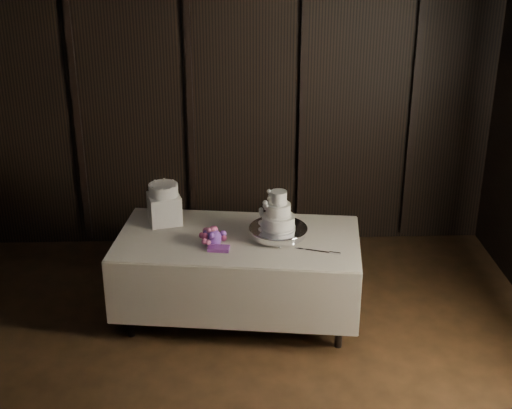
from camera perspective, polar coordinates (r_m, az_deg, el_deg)
The scene contains 8 objects.
room at distance 3.79m, azimuth -7.88°, elevation -5.71°, with size 6.08×7.08×3.08m.
display_table at distance 6.02m, azimuth -1.43°, elevation -5.56°, with size 2.11×1.29×0.76m.
cake_stand at distance 5.84m, azimuth 1.78°, elevation -2.27°, with size 0.48×0.48×0.09m, color silver.
wedding_cake at distance 5.75m, azimuth 1.58°, elevation -0.79°, with size 0.30×0.27×0.32m.
bouquet at distance 5.74m, azimuth -3.50°, elevation -2.60°, with size 0.28×0.38×0.18m, color #B65079, non-canonical shape.
box_pedestal at distance 6.13m, azimuth -7.34°, elevation -0.33°, with size 0.26×0.26×0.25m, color white.
small_cake at distance 6.07m, azimuth -7.42°, elevation 1.18°, with size 0.25×0.25×0.10m, color white.
cake_knife at distance 5.65m, azimuth 4.50°, elevation -3.68°, with size 0.37×0.02×0.01m, color silver.
Camera 1 is at (0.40, -3.30, 3.32)m, focal length 50.00 mm.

